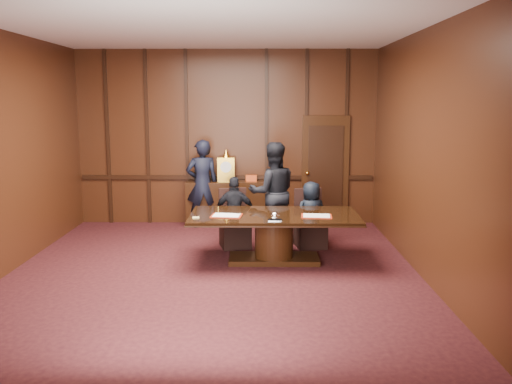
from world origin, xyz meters
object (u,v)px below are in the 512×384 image
sideboard (227,202)px  signatory_right (311,215)px  witness_right (273,193)px  witness_left (202,184)px  conference_table (274,230)px  signatory_left (235,213)px

sideboard → signatory_right: size_ratio=1.39×
signatory_right → witness_right: bearing=-48.8°
sideboard → witness_right: (0.90, -1.30, 0.41)m
sideboard → witness_right: 1.63m
signatory_right → witness_right: (-0.65, 0.40, 0.32)m
sideboard → witness_left: size_ratio=0.92×
signatory_right → sideboard: bearing=-64.6°
conference_table → witness_right: size_ratio=1.47×
witness_left → signatory_right: bearing=128.5°
sideboard → signatory_left: 1.72m
conference_table → signatory_left: (-0.65, 0.80, 0.11)m
signatory_right → witness_left: size_ratio=0.66×
conference_table → signatory_right: size_ratio=2.28×
signatory_right → signatory_left: bearing=-17.0°
witness_left → witness_right: bearing=126.2°
sideboard → signatory_left: size_ratio=1.30×
conference_table → signatory_right: bearing=50.9°
sideboard → signatory_left: bearing=-81.7°
witness_right → witness_left: bearing=-48.9°
conference_table → signatory_right: signatory_right is taller
conference_table → signatory_left: signatory_left is taller
witness_left → witness_right: witness_right is taller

